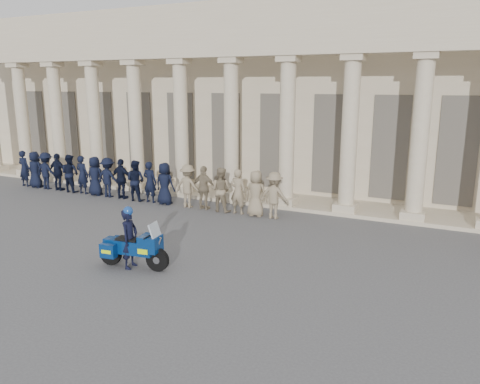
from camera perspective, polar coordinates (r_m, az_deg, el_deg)
name	(u,v)px	position (r m, az deg, el deg)	size (l,w,h in m)	color
ground	(149,265)	(14.13, -11.02, -8.76)	(90.00, 90.00, 0.00)	#4B4B4D
building	(307,96)	(26.43, 8.22, 11.49)	(40.00, 12.50, 9.00)	#C2B091
officer_rank	(134,180)	(21.69, -12.76, 1.40)	(14.80, 0.70, 1.86)	black
motorcycle	(134,248)	(13.84, -12.81, -6.62)	(2.21, 0.97, 1.42)	black
rider	(130,237)	(13.80, -13.31, -5.41)	(0.49, 0.68, 1.83)	black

